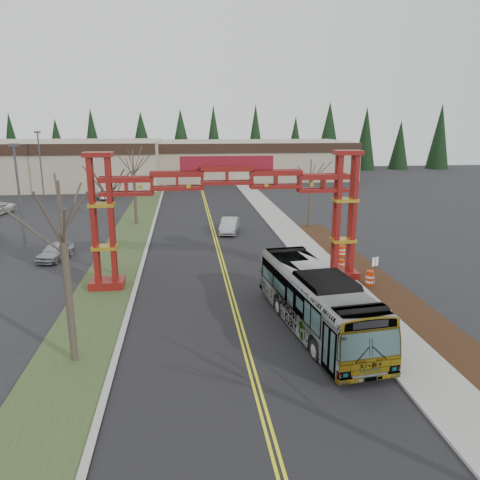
{
  "coord_description": "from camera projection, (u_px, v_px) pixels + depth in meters",
  "views": [
    {
      "loc": [
        -2.73,
        -12.1,
        10.74
      ],
      "look_at": [
        0.56,
        15.54,
        3.66
      ],
      "focal_mm": 35.0,
      "sensor_mm": 36.0,
      "label": 1
    }
  ],
  "objects": [
    {
      "name": "silver_sedan",
      "position": [
        229.0,
        225.0,
        46.22
      ],
      "size": [
        2.49,
        4.75,
        1.49
      ],
      "primitive_type": "imported",
      "rotation": [
        0.0,
        0.0,
        -0.21
      ],
      "color": "#A5A8AD",
      "rests_on": "ground"
    },
    {
      "name": "ground",
      "position": [
        281.0,
        475.0,
        14.6
      ],
      "size": [
        200.0,
        200.0,
        0.0
      ],
      "primitive_type": "plane",
      "color": "black",
      "rests_on": "ground"
    },
    {
      "name": "curb_right",
      "position": [
        293.0,
        252.0,
        39.35
      ],
      "size": [
        0.3,
        110.0,
        0.15
      ],
      "primitive_type": "cube",
      "color": "#A1A19C",
      "rests_on": "ground"
    },
    {
      "name": "barrel_north",
      "position": [
        342.0,
        251.0,
        37.9
      ],
      "size": [
        0.54,
        0.54,
        1.0
      ],
      "color": "red",
      "rests_on": "ground"
    },
    {
      "name": "sidewalk_right",
      "position": [
        309.0,
        251.0,
        39.51
      ],
      "size": [
        2.6,
        110.0,
        0.14
      ],
      "primitive_type": "cube",
      "color": "gray",
      "rests_on": "ground"
    },
    {
      "name": "parked_car_near_a",
      "position": [
        55.0,
        251.0,
        37.24
      ],
      "size": [
        2.56,
        4.31,
        1.38
      ],
      "primitive_type": "imported",
      "rotation": [
        0.0,
        0.0,
        -0.25
      ],
      "color": "#A9ACB0",
      "rests_on": "ground"
    },
    {
      "name": "barrel_south",
      "position": [
        370.0,
        279.0,
        31.12
      ],
      "size": [
        0.6,
        0.6,
        1.11
      ],
      "color": "red",
      "rests_on": "ground"
    },
    {
      "name": "retail_building_west",
      "position": [
        23.0,
        164.0,
        79.5
      ],
      "size": [
        46.0,
        22.3,
        7.5
      ],
      "color": "gray",
      "rests_on": "ground"
    },
    {
      "name": "light_pole_near",
      "position": [
        18.0,
        188.0,
        39.99
      ],
      "size": [
        0.78,
        0.39,
        8.94
      ],
      "color": "#3F3F44",
      "rests_on": "ground"
    },
    {
      "name": "light_pole_far",
      "position": [
        40.0,
        160.0,
        66.63
      ],
      "size": [
        0.81,
        0.41,
        9.39
      ],
      "color": "#3F3F44",
      "rests_on": "ground"
    },
    {
      "name": "grass_median",
      "position": [
        121.0,
        258.0,
        37.74
      ],
      "size": [
        4.0,
        110.0,
        0.08
      ],
      "primitive_type": "cube",
      "color": "#2D4120",
      "rests_on": "ground"
    },
    {
      "name": "lane_line_right",
      "position": [
        221.0,
        255.0,
        38.67
      ],
      "size": [
        0.12,
        100.0,
        0.01
      ],
      "primitive_type": "cube",
      "color": "yellow",
      "rests_on": "road"
    },
    {
      "name": "bare_tree_median_far",
      "position": [
        134.0,
        171.0,
        48.96
      ],
      "size": [
        3.33,
        3.33,
        7.94
      ],
      "color": "#382D26",
      "rests_on": "ground"
    },
    {
      "name": "road",
      "position": [
        220.0,
        255.0,
        38.66
      ],
      "size": [
        12.0,
        110.0,
        0.02
      ],
      "primitive_type": "cube",
      "color": "black",
      "rests_on": "ground"
    },
    {
      "name": "lane_line_left",
      "position": [
        218.0,
        255.0,
        38.64
      ],
      "size": [
        0.12,
        100.0,
        0.01
      ],
      "primitive_type": "cube",
      "color": "yellow",
      "rests_on": "road"
    },
    {
      "name": "gateway_arch",
      "position": [
        227.0,
        197.0,
        30.45
      ],
      "size": [
        18.2,
        1.6,
        8.9
      ],
      "color": "#62110C",
      "rests_on": "ground"
    },
    {
      "name": "street_sign",
      "position": [
        375.0,
        266.0,
        30.46
      ],
      "size": [
        0.48,
        0.2,
        2.18
      ],
      "color": "#3F3F44",
      "rests_on": "ground"
    },
    {
      "name": "parked_car_far_a",
      "position": [
        104.0,
        194.0,
        66.14
      ],
      "size": [
        2.86,
        4.74,
        1.48
      ],
      "primitive_type": "imported",
      "rotation": [
        0.0,
        0.0,
        3.45
      ],
      "color": "#B4B9BC",
      "rests_on": "ground"
    },
    {
      "name": "transit_bus",
      "position": [
        316.0,
        300.0,
        24.45
      ],
      "size": [
        4.13,
        12.07,
        3.3
      ],
      "primitive_type": "imported",
      "rotation": [
        0.0,
        0.0,
        0.12
      ],
      "color": "#ADB0B5",
      "rests_on": "ground"
    },
    {
      "name": "conifer_treeline",
      "position": [
        197.0,
        141.0,
        101.57
      ],
      "size": [
        116.1,
        5.6,
        13.0
      ],
      "color": "black",
      "rests_on": "ground"
    },
    {
      "name": "retail_building_east",
      "position": [
        249.0,
        159.0,
        91.83
      ],
      "size": [
        38.0,
        20.3,
        7.0
      ],
      "color": "gray",
      "rests_on": "ground"
    },
    {
      "name": "bare_tree_right_far",
      "position": [
        311.0,
        179.0,
        47.46
      ],
      "size": [
        3.03,
        3.03,
        7.05
      ],
      "color": "#382D26",
      "rests_on": "ground"
    },
    {
      "name": "curb_left",
      "position": [
        144.0,
        257.0,
        37.94
      ],
      "size": [
        0.3,
        110.0,
        0.15
      ],
      "primitive_type": "cube",
      "color": "#A1A19C",
      "rests_on": "ground"
    },
    {
      "name": "barrel_mid",
      "position": [
        341.0,
        265.0,
        34.41
      ],
      "size": [
        0.49,
        0.49,
        0.9
      ],
      "color": "red",
      "rests_on": "ground"
    },
    {
      "name": "bare_tree_median_near",
      "position": [
        63.0,
        232.0,
        20.09
      ],
      "size": [
        3.3,
        3.3,
        8.34
      ],
      "color": "#382D26",
      "rests_on": "ground"
    },
    {
      "name": "bare_tree_median_mid",
      "position": [
        109.0,
        196.0,
        32.46
      ],
      "size": [
        3.03,
        3.03,
        7.77
      ],
      "color": "#382D26",
      "rests_on": "ground"
    },
    {
      "name": "landscape_strip",
      "position": [
        428.0,
        324.0,
        25.38
      ],
      "size": [
        2.6,
        50.0,
        0.12
      ],
      "primitive_type": "cube",
      "color": "black",
      "rests_on": "ground"
    }
  ]
}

